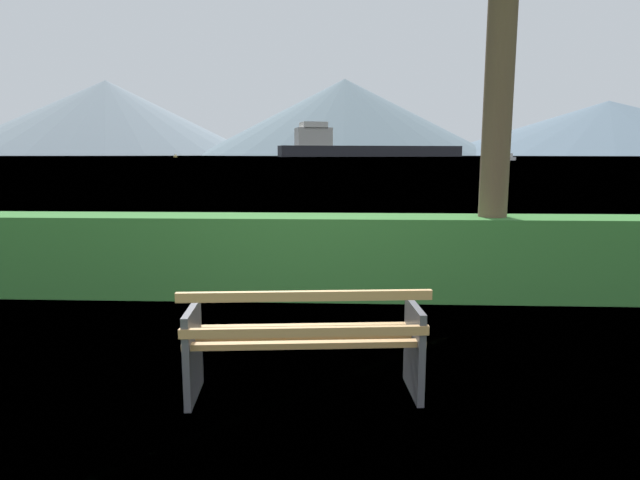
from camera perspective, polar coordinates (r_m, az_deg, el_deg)
name	(u,v)px	position (r m, az deg, el deg)	size (l,w,h in m)	color
ground_plane	(305,393)	(4.18, -1.64, -15.94)	(1400.00, 1400.00, 0.00)	#4C6B33
water_surface	(344,157)	(311.67, 2.57, 8.82)	(620.00, 620.00, 0.00)	slate
park_bench	(305,342)	(3.96, -1.65, -10.72)	(1.75, 0.72, 0.87)	tan
hedge_row	(321,256)	(6.71, 0.10, -1.73)	(13.93, 0.70, 1.01)	#387A33
cargo_ship_large	(357,147)	(317.90, 4.00, 9.78)	(108.66, 43.54, 19.37)	#232328
fishing_boat_near	(175,156)	(264.52, -15.10, 8.57)	(2.84, 4.34, 1.46)	gold
sailboat_mid	(509,158)	(150.99, 19.41, 8.21)	(4.87, 6.12, 1.87)	silver
distant_hills	(315,121)	(585.89, -0.57, 12.55)	(871.41, 385.78, 82.38)	gray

